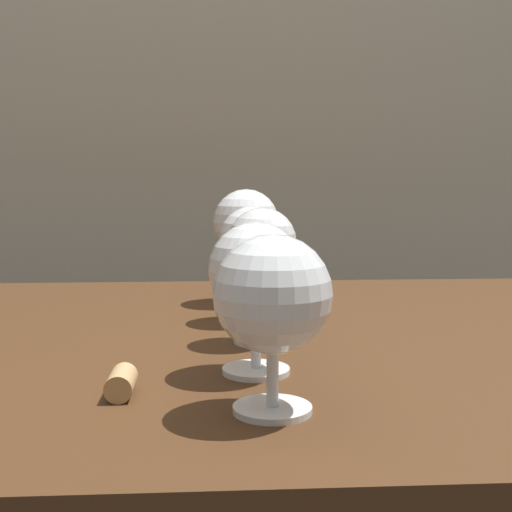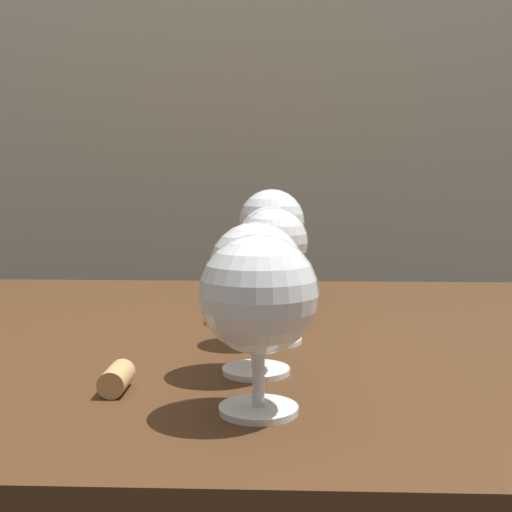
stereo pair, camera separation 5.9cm
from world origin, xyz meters
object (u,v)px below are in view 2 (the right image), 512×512
object	(u,v)px
wine_glass_pinot	(259,298)
wine_glass_cabernet	(273,246)
wine_glass_merlot	(256,273)
cork	(117,379)
wine_glass_chardonnay	(271,242)
wine_glass_port	(272,225)

from	to	relation	value
wine_glass_pinot	wine_glass_cabernet	distance (m)	0.22
wine_glass_merlot	wine_glass_cabernet	distance (m)	0.12
wine_glass_merlot	wine_glass_cabernet	bearing A→B (deg)	83.27
cork	wine_glass_pinot	bearing A→B (deg)	-20.99
wine_glass_chardonnay	cork	size ratio (longest dim) A/B	3.33
wine_glass_cabernet	wine_glass_pinot	bearing A→B (deg)	-92.02
wine_glass_port	cork	distance (m)	0.44
wine_glass_cabernet	wine_glass_port	world-z (taller)	wine_glass_port
wine_glass_cabernet	wine_glass_chardonnay	xyz separation A→B (m)	(-0.00, 0.11, -0.01)
wine_glass_pinot	wine_glass_chardonnay	xyz separation A→B (m)	(0.00, 0.33, 0.01)
wine_glass_cabernet	wine_glass_port	bearing A→B (deg)	91.37
wine_glass_port	cork	size ratio (longest dim) A/B	3.77
wine_glass_pinot	wine_glass_cabernet	world-z (taller)	wine_glass_cabernet
wine_glass_cabernet	cork	size ratio (longest dim) A/B	3.40
wine_glass_merlot	wine_glass_cabernet	world-z (taller)	wine_glass_cabernet
wine_glass_pinot	wine_glass_merlot	world-z (taller)	wine_glass_merlot
wine_glass_pinot	wine_glass_port	xyz separation A→B (m)	(0.00, 0.45, 0.02)
wine_glass_cabernet	wine_glass_chardonnay	bearing A→B (deg)	92.37
wine_glass_cabernet	cork	bearing A→B (deg)	-125.82
wine_glass_chardonnay	wine_glass_cabernet	bearing A→B (deg)	-87.63
wine_glass_pinot	wine_glass_port	bearing A→B (deg)	89.75
wine_glass_port	wine_glass_pinot	bearing A→B (deg)	-90.25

